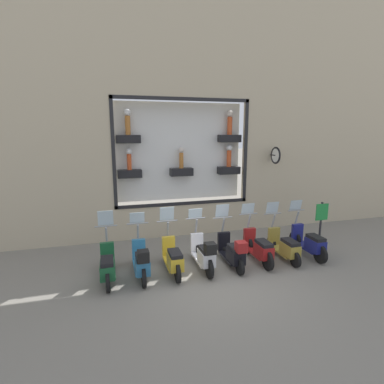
{
  "coord_description": "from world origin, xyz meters",
  "views": [
    {
      "loc": [
        -7.03,
        2.54,
        3.8
      ],
      "look_at": [
        1.92,
        0.09,
        1.95
      ],
      "focal_mm": 28.0,
      "sensor_mm": 36.0,
      "label": 1
    }
  ],
  "objects_px": {
    "scooter_teal_6": "(141,261)",
    "scooter_green_7": "(108,265)",
    "scooter_olive_1": "(285,246)",
    "scooter_black_3": "(233,252)",
    "shop_sign_post": "(321,224)",
    "scooter_yellow_5": "(173,258)",
    "scooter_navy_0": "(309,242)",
    "scooter_white_4": "(204,254)",
    "scooter_red_2": "(259,248)"
  },
  "relations": [
    {
      "from": "scooter_teal_6",
      "to": "scooter_green_7",
      "type": "height_order",
      "value": "scooter_green_7"
    },
    {
      "from": "scooter_olive_1",
      "to": "scooter_black_3",
      "type": "height_order",
      "value": "scooter_black_3"
    },
    {
      "from": "shop_sign_post",
      "to": "scooter_green_7",
      "type": "bearing_deg",
      "value": 94.29
    },
    {
      "from": "scooter_green_7",
      "to": "scooter_teal_6",
      "type": "bearing_deg",
      "value": -94.2
    },
    {
      "from": "scooter_yellow_5",
      "to": "scooter_green_7",
      "type": "xyz_separation_m",
      "value": [
        -0.0,
        1.72,
        -0.0
      ]
    },
    {
      "from": "scooter_green_7",
      "to": "shop_sign_post",
      "type": "relative_size",
      "value": 1.15
    },
    {
      "from": "scooter_black_3",
      "to": "shop_sign_post",
      "type": "relative_size",
      "value": 1.14
    },
    {
      "from": "shop_sign_post",
      "to": "scooter_navy_0",
      "type": "bearing_deg",
      "value": 123.06
    },
    {
      "from": "scooter_navy_0",
      "to": "scooter_black_3",
      "type": "height_order",
      "value": "scooter_black_3"
    },
    {
      "from": "scooter_green_7",
      "to": "scooter_olive_1",
      "type": "bearing_deg",
      "value": -90.06
    },
    {
      "from": "scooter_white_4",
      "to": "scooter_black_3",
      "type": "bearing_deg",
      "value": -90.74
    },
    {
      "from": "scooter_red_2",
      "to": "scooter_yellow_5",
      "type": "distance_m",
      "value": 2.59
    },
    {
      "from": "scooter_green_7",
      "to": "scooter_navy_0",
      "type": "bearing_deg",
      "value": -89.97
    },
    {
      "from": "scooter_white_4",
      "to": "shop_sign_post",
      "type": "bearing_deg",
      "value": -82.33
    },
    {
      "from": "scooter_black_3",
      "to": "scooter_yellow_5",
      "type": "bearing_deg",
      "value": 87.67
    },
    {
      "from": "scooter_olive_1",
      "to": "scooter_yellow_5",
      "type": "distance_m",
      "value": 3.45
    },
    {
      "from": "scooter_black_3",
      "to": "shop_sign_post",
      "type": "xyz_separation_m",
      "value": [
        0.58,
        -3.37,
        0.38
      ]
    },
    {
      "from": "shop_sign_post",
      "to": "scooter_teal_6",
      "type": "bearing_deg",
      "value": 95.52
    },
    {
      "from": "scooter_navy_0",
      "to": "scooter_teal_6",
      "type": "xyz_separation_m",
      "value": [
        -0.07,
        5.17,
        0.02
      ]
    },
    {
      "from": "scooter_olive_1",
      "to": "scooter_red_2",
      "type": "xyz_separation_m",
      "value": [
        0.01,
        0.86,
        0.03
      ]
    },
    {
      "from": "scooter_navy_0",
      "to": "scooter_yellow_5",
      "type": "bearing_deg",
      "value": 90.03
    },
    {
      "from": "scooter_red_2",
      "to": "scooter_teal_6",
      "type": "relative_size",
      "value": 1.01
    },
    {
      "from": "scooter_olive_1",
      "to": "scooter_red_2",
      "type": "relative_size",
      "value": 0.99
    },
    {
      "from": "shop_sign_post",
      "to": "scooter_black_3",
      "type": "bearing_deg",
      "value": 99.79
    },
    {
      "from": "scooter_navy_0",
      "to": "scooter_black_3",
      "type": "xyz_separation_m",
      "value": [
        -0.07,
        2.59,
        0.01
      ]
    },
    {
      "from": "scooter_navy_0",
      "to": "scooter_olive_1",
      "type": "xyz_separation_m",
      "value": [
        -0.01,
        0.86,
        -0.03
      ]
    },
    {
      "from": "scooter_navy_0",
      "to": "scooter_olive_1",
      "type": "relative_size",
      "value": 1.01
    },
    {
      "from": "shop_sign_post",
      "to": "scooter_yellow_5",
      "type": "bearing_deg",
      "value": 95.73
    },
    {
      "from": "scooter_yellow_5",
      "to": "shop_sign_post",
      "type": "height_order",
      "value": "scooter_yellow_5"
    },
    {
      "from": "scooter_olive_1",
      "to": "scooter_teal_6",
      "type": "xyz_separation_m",
      "value": [
        -0.06,
        4.31,
        0.06
      ]
    },
    {
      "from": "scooter_white_4",
      "to": "scooter_green_7",
      "type": "xyz_separation_m",
      "value": [
        0.06,
        2.59,
        -0.05
      ]
    },
    {
      "from": "scooter_red_2",
      "to": "scooter_green_7",
      "type": "bearing_deg",
      "value": 90.04
    },
    {
      "from": "scooter_navy_0",
      "to": "scooter_olive_1",
      "type": "height_order",
      "value": "scooter_navy_0"
    },
    {
      "from": "scooter_olive_1",
      "to": "scooter_green_7",
      "type": "height_order",
      "value": "scooter_green_7"
    },
    {
      "from": "scooter_navy_0",
      "to": "scooter_olive_1",
      "type": "distance_m",
      "value": 0.86
    },
    {
      "from": "scooter_olive_1",
      "to": "scooter_white_4",
      "type": "xyz_separation_m",
      "value": [
        -0.05,
        2.59,
        0.07
      ]
    },
    {
      "from": "scooter_black_3",
      "to": "scooter_white_4",
      "type": "xyz_separation_m",
      "value": [
        0.01,
        0.86,
        0.02
      ]
    },
    {
      "from": "scooter_white_4",
      "to": "scooter_yellow_5",
      "type": "relative_size",
      "value": 1.0
    },
    {
      "from": "scooter_white_4",
      "to": "scooter_navy_0",
      "type": "bearing_deg",
      "value": -88.99
    },
    {
      "from": "scooter_yellow_5",
      "to": "scooter_white_4",
      "type": "bearing_deg",
      "value": -93.92
    },
    {
      "from": "scooter_navy_0",
      "to": "scooter_white_4",
      "type": "bearing_deg",
      "value": 91.01
    },
    {
      "from": "scooter_white_4",
      "to": "scooter_green_7",
      "type": "bearing_deg",
      "value": 88.71
    },
    {
      "from": "scooter_black_3",
      "to": "scooter_white_4",
      "type": "distance_m",
      "value": 0.86
    },
    {
      "from": "scooter_yellow_5",
      "to": "shop_sign_post",
      "type": "bearing_deg",
      "value": -84.27
    },
    {
      "from": "scooter_teal_6",
      "to": "shop_sign_post",
      "type": "distance_m",
      "value": 5.99
    },
    {
      "from": "scooter_red_2",
      "to": "scooter_green_7",
      "type": "height_order",
      "value": "scooter_green_7"
    },
    {
      "from": "scooter_red_2",
      "to": "scooter_black_3",
      "type": "bearing_deg",
      "value": 94.82
    },
    {
      "from": "scooter_black_3",
      "to": "scooter_navy_0",
      "type": "bearing_deg",
      "value": -88.4
    },
    {
      "from": "scooter_olive_1",
      "to": "scooter_green_7",
      "type": "distance_m",
      "value": 5.17
    },
    {
      "from": "scooter_olive_1",
      "to": "scooter_yellow_5",
      "type": "xyz_separation_m",
      "value": [
        0.01,
        3.45,
        0.02
      ]
    }
  ]
}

